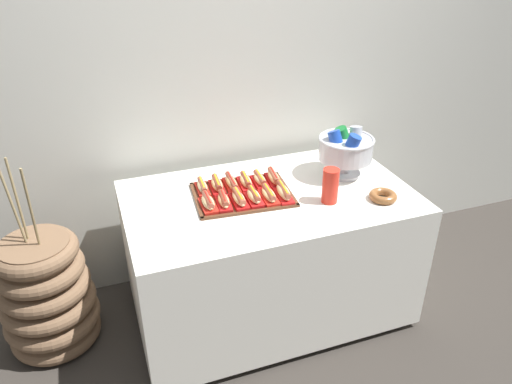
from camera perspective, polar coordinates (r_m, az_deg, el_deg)
name	(u,v)px	position (r m, az deg, el deg)	size (l,w,h in m)	color
ground_plane	(268,308)	(2.90, 1.37, -13.28)	(10.00, 10.00, 0.00)	#38332D
back_wall	(233,57)	(2.75, -2.65, 15.34)	(6.00, 0.10, 2.60)	beige
buffet_table	(269,252)	(2.65, 1.47, -7.02)	(1.44, 0.84, 0.74)	white
floor_vase	(47,295)	(2.74, -23.08, -10.90)	(0.48, 0.48, 1.04)	brown
serving_tray	(243,195)	(2.45, -1.57, -0.34)	(0.51, 0.40, 0.01)	#56331E
hot_dog_0	(208,203)	(2.34, -5.58, -1.24)	(0.07, 0.16, 0.06)	red
hot_dog_1	(224,201)	(2.35, -3.78, -1.03)	(0.08, 0.16, 0.06)	red
hot_dog_2	(239,199)	(2.36, -1.99, -0.79)	(0.07, 0.17, 0.06)	#B21414
hot_dog_3	(254,196)	(2.38, -0.23, -0.52)	(0.07, 0.16, 0.06)	red
hot_dog_4	(269,195)	(2.39, 1.50, -0.34)	(0.08, 0.17, 0.06)	red
hot_dog_5	(283,192)	(2.41, 3.21, -0.04)	(0.08, 0.18, 0.06)	red
hot_dog_6	(202,187)	(2.48, -6.25, 0.58)	(0.07, 0.16, 0.06)	red
hot_dog_7	(217,185)	(2.49, -4.55, 0.84)	(0.08, 0.17, 0.06)	#B21414
hot_dog_8	(231,183)	(2.50, -2.86, 1.04)	(0.07, 0.18, 0.06)	red
hot_dog_9	(246,182)	(2.52, -1.20, 1.22)	(0.08, 0.17, 0.06)	red
hot_dog_10	(260,180)	(2.53, 0.45, 1.43)	(0.07, 0.16, 0.06)	red
hot_dog_11	(274,178)	(2.55, 2.07, 1.67)	(0.08, 0.17, 0.06)	#B21414
punch_bowl	(346,148)	(2.63, 10.37, 5.03)	(0.29, 0.29, 0.27)	silver
cup_stack	(330,186)	(2.39, 8.62, 0.73)	(0.08, 0.08, 0.18)	red
donut	(383,196)	(2.49, 14.52, -0.45)	(0.14, 0.14, 0.04)	brown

